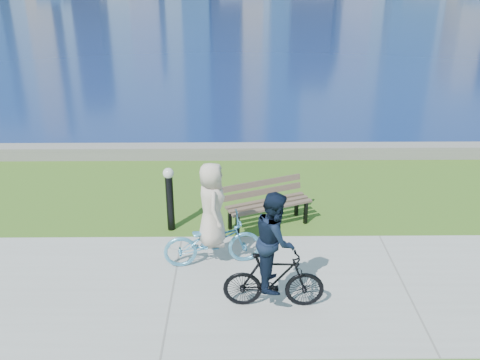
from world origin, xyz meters
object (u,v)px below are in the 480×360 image
object	(u,v)px
park_bench	(266,200)
bollard_lamp	(170,195)
cyclist_woman	(212,228)
cyclist_man	(274,261)

from	to	relation	value
park_bench	bollard_lamp	xyz separation A→B (m)	(-1.98, -0.19, 0.22)
park_bench	cyclist_woman	size ratio (longest dim) A/B	0.95
park_bench	bollard_lamp	distance (m)	2.00
cyclist_woman	cyclist_man	world-z (taller)	cyclist_man
park_bench	bollard_lamp	size ratio (longest dim) A/B	1.37
bollard_lamp	park_bench	bearing A→B (deg)	5.61
park_bench	cyclist_man	xyz separation A→B (m)	(-0.04, -2.81, 0.31)
park_bench	bollard_lamp	bearing A→B (deg)	162.97
park_bench	cyclist_woman	xyz separation A→B (m)	(-1.07, -1.53, 0.19)
bollard_lamp	cyclist_woman	distance (m)	1.62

